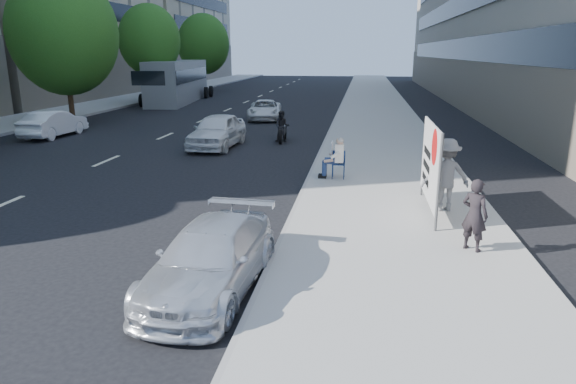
% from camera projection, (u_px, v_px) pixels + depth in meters
% --- Properties ---
extents(ground, '(160.00, 160.00, 0.00)m').
position_uv_depth(ground, '(212.00, 246.00, 10.98)').
color(ground, black).
rests_on(ground, ground).
extents(near_sidewalk, '(5.00, 120.00, 0.15)m').
position_uv_depth(near_sidewalk, '(378.00, 123.00, 29.49)').
color(near_sidewalk, '#A4A199').
rests_on(near_sidewalk, ground).
extents(far_sidewalk, '(4.50, 120.00, 0.15)m').
position_uv_depth(far_sidewalk, '(45.00, 116.00, 32.37)').
color(far_sidewalk, '#A4A199').
rests_on(far_sidewalk, ground).
extents(tree_far_c, '(6.00, 6.00, 8.47)m').
position_uv_depth(tree_far_c, '(63.00, 33.00, 28.73)').
color(tree_far_c, '#382616').
rests_on(tree_far_c, ground).
extents(tree_far_d, '(4.80, 4.80, 7.65)m').
position_uv_depth(tree_far_d, '(150.00, 40.00, 40.22)').
color(tree_far_d, '#382616').
rests_on(tree_far_d, ground).
extents(tree_far_e, '(5.40, 5.40, 7.89)m').
position_uv_depth(tree_far_e, '(203.00, 44.00, 53.61)').
color(tree_far_e, '#382616').
rests_on(tree_far_e, ground).
extents(seated_protester, '(0.83, 1.12, 1.31)m').
position_uv_depth(seated_protester, '(335.00, 155.00, 16.10)').
color(seated_protester, '#11244E').
rests_on(seated_protester, near_sidewalk).
extents(jogger, '(1.24, 0.80, 1.82)m').
position_uv_depth(jogger, '(446.00, 175.00, 12.75)').
color(jogger, slate).
rests_on(jogger, near_sidewalk).
extents(pedestrian_woman, '(0.64, 0.61, 1.48)m').
position_uv_depth(pedestrian_woman, '(475.00, 215.00, 10.18)').
color(pedestrian_woman, black).
rests_on(pedestrian_woman, near_sidewalk).
extents(protest_banner, '(0.08, 3.06, 2.20)m').
position_uv_depth(protest_banner, '(430.00, 162.00, 12.56)').
color(protest_banner, '#4C4C4C').
rests_on(protest_banner, near_sidewalk).
extents(parked_sedan, '(1.87, 4.05, 1.15)m').
position_uv_depth(parked_sedan, '(211.00, 259.00, 8.84)').
color(parked_sedan, silver).
rests_on(parked_sedan, ground).
extents(white_sedan_near, '(1.87, 4.31, 1.45)m').
position_uv_depth(white_sedan_near, '(217.00, 131.00, 22.10)').
color(white_sedan_near, white).
rests_on(white_sedan_near, ground).
extents(white_sedan_mid, '(1.48, 3.92, 1.28)m').
position_uv_depth(white_sedan_mid, '(54.00, 124.00, 24.95)').
color(white_sedan_mid, white).
rests_on(white_sedan_mid, ground).
extents(white_sedan_far, '(2.48, 4.42, 1.17)m').
position_uv_depth(white_sedan_far, '(265.00, 110.00, 31.33)').
color(white_sedan_far, silver).
rests_on(white_sedan_far, ground).
extents(motorcycle, '(0.73, 2.05, 1.42)m').
position_uv_depth(motorcycle, '(282.00, 128.00, 23.52)').
color(motorcycle, black).
rests_on(motorcycle, ground).
extents(bus, '(3.94, 12.29, 3.30)m').
position_uv_depth(bus, '(178.00, 82.00, 42.14)').
color(bus, slate).
rests_on(bus, ground).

